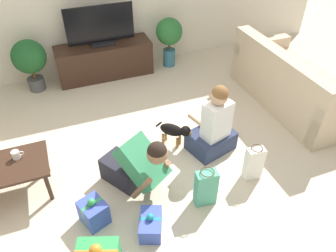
{
  "coord_description": "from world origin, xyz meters",
  "views": [
    {
      "loc": [
        -0.72,
        -2.54,
        2.76
      ],
      "look_at": [
        0.31,
        0.15,
        0.45
      ],
      "focal_mm": 35.0,
      "sensor_mm": 36.0,
      "label": 1
    }
  ],
  "objects_px": {
    "person_kneeling": "(136,165)",
    "dog": "(175,131)",
    "tv": "(100,28)",
    "tv_console": "(105,60)",
    "sofa_right": "(293,86)",
    "gift_bag_a": "(254,163)",
    "potted_plant_back_right": "(169,35)",
    "person_sitting": "(214,127)",
    "potted_plant_back_left": "(30,59)",
    "mug": "(16,155)",
    "gift_bag_b": "(206,188)",
    "gift_box_a": "(94,212)",
    "gift_box_c": "(151,224)"
  },
  "relations": [
    {
      "from": "person_kneeling",
      "to": "sofa_right",
      "type": "bearing_deg",
      "value": -15.25
    },
    {
      "from": "tv_console",
      "to": "person_kneeling",
      "type": "xyz_separation_m",
      "value": [
        -0.22,
        -2.54,
        0.08
      ]
    },
    {
      "from": "gift_bag_b",
      "to": "person_kneeling",
      "type": "bearing_deg",
      "value": 144.5
    },
    {
      "from": "gift_bag_a",
      "to": "dog",
      "type": "bearing_deg",
      "value": 126.35
    },
    {
      "from": "tv_console",
      "to": "sofa_right",
      "type": "bearing_deg",
      "value": -37.25
    },
    {
      "from": "sofa_right",
      "to": "gift_box_c",
      "type": "relative_size",
      "value": 5.37
    },
    {
      "from": "potted_plant_back_left",
      "to": "mug",
      "type": "bearing_deg",
      "value": -96.86
    },
    {
      "from": "person_sitting",
      "to": "gift_bag_b",
      "type": "bearing_deg",
      "value": 42.09
    },
    {
      "from": "gift_box_c",
      "to": "tv",
      "type": "bearing_deg",
      "value": 85.14
    },
    {
      "from": "tv_console",
      "to": "potted_plant_back_right",
      "type": "relative_size",
      "value": 1.8
    },
    {
      "from": "tv",
      "to": "dog",
      "type": "height_order",
      "value": "tv"
    },
    {
      "from": "gift_bag_a",
      "to": "gift_bag_b",
      "type": "bearing_deg",
      "value": -169.18
    },
    {
      "from": "gift_bag_b",
      "to": "gift_box_a",
      "type": "bearing_deg",
      "value": 171.09
    },
    {
      "from": "potted_plant_back_right",
      "to": "person_kneeling",
      "type": "distance_m",
      "value": 2.83
    },
    {
      "from": "dog",
      "to": "person_sitting",
      "type": "bearing_deg",
      "value": -76.48
    },
    {
      "from": "person_kneeling",
      "to": "gift_bag_a",
      "type": "xyz_separation_m",
      "value": [
        1.24,
        -0.3,
        -0.14
      ]
    },
    {
      "from": "dog",
      "to": "mug",
      "type": "relative_size",
      "value": 2.97
    },
    {
      "from": "tv_console",
      "to": "gift_box_a",
      "type": "distance_m",
      "value": 2.89
    },
    {
      "from": "gift_box_a",
      "to": "gift_bag_b",
      "type": "bearing_deg",
      "value": -8.91
    },
    {
      "from": "gift_bag_a",
      "to": "mug",
      "type": "xyz_separation_m",
      "value": [
        -2.36,
        0.78,
        0.24
      ]
    },
    {
      "from": "potted_plant_back_left",
      "to": "person_sitting",
      "type": "distance_m",
      "value": 2.93
    },
    {
      "from": "gift_box_c",
      "to": "potted_plant_back_left",
      "type": "bearing_deg",
      "value": 105.44
    },
    {
      "from": "sofa_right",
      "to": "mug",
      "type": "bearing_deg",
      "value": 94.46
    },
    {
      "from": "person_kneeling",
      "to": "dog",
      "type": "relative_size",
      "value": 2.31
    },
    {
      "from": "person_sitting",
      "to": "mug",
      "type": "bearing_deg",
      "value": -21.38
    },
    {
      "from": "person_kneeling",
      "to": "gift_box_c",
      "type": "height_order",
      "value": "person_kneeling"
    },
    {
      "from": "potted_plant_back_left",
      "to": "potted_plant_back_right",
      "type": "xyz_separation_m",
      "value": [
        2.21,
        0.0,
        0.04
      ]
    },
    {
      "from": "person_kneeling",
      "to": "dog",
      "type": "distance_m",
      "value": 0.83
    },
    {
      "from": "person_sitting",
      "to": "gift_bag_b",
      "type": "relative_size",
      "value": 2.07
    },
    {
      "from": "tv",
      "to": "person_kneeling",
      "type": "bearing_deg",
      "value": -95.03
    },
    {
      "from": "tv_console",
      "to": "potted_plant_back_right",
      "type": "distance_m",
      "value": 1.14
    },
    {
      "from": "person_sitting",
      "to": "gift_bag_a",
      "type": "distance_m",
      "value": 0.62
    },
    {
      "from": "potted_plant_back_right",
      "to": "dog",
      "type": "relative_size",
      "value": 2.35
    },
    {
      "from": "potted_plant_back_left",
      "to": "person_kneeling",
      "type": "xyz_separation_m",
      "value": [
        0.88,
        -2.49,
        -0.17
      ]
    },
    {
      "from": "person_kneeling",
      "to": "mug",
      "type": "height_order",
      "value": "person_kneeling"
    },
    {
      "from": "gift_box_c",
      "to": "mug",
      "type": "relative_size",
      "value": 3.08
    },
    {
      "from": "potted_plant_back_right",
      "to": "gift_box_c",
      "type": "distance_m",
      "value": 3.37
    },
    {
      "from": "tv_console",
      "to": "gift_box_a",
      "type": "xyz_separation_m",
      "value": [
        -0.74,
        -2.79,
        -0.14
      ]
    },
    {
      "from": "person_sitting",
      "to": "gift_bag_a",
      "type": "height_order",
      "value": "person_sitting"
    },
    {
      "from": "dog",
      "to": "gift_bag_a",
      "type": "height_order",
      "value": "gift_bag_a"
    },
    {
      "from": "potted_plant_back_left",
      "to": "mug",
      "type": "height_order",
      "value": "potted_plant_back_left"
    },
    {
      "from": "person_kneeling",
      "to": "gift_bag_a",
      "type": "bearing_deg",
      "value": -45.68
    },
    {
      "from": "mug",
      "to": "tv",
      "type": "bearing_deg",
      "value": 56.85
    },
    {
      "from": "potted_plant_back_left",
      "to": "dog",
      "type": "distance_m",
      "value": 2.51
    },
    {
      "from": "tv_console",
      "to": "gift_bag_a",
      "type": "bearing_deg",
      "value": -70.4
    },
    {
      "from": "gift_bag_b",
      "to": "tv",
      "type": "bearing_deg",
      "value": 97.13
    },
    {
      "from": "dog",
      "to": "gift_box_a",
      "type": "bearing_deg",
      "value": 168.01
    },
    {
      "from": "potted_plant_back_right",
      "to": "gift_bag_b",
      "type": "distance_m",
      "value": 3.02
    },
    {
      "from": "sofa_right",
      "to": "potted_plant_back_right",
      "type": "xyz_separation_m",
      "value": [
        -1.23,
        1.72,
        0.26
      ]
    },
    {
      "from": "sofa_right",
      "to": "mug",
      "type": "distance_m",
      "value": 3.69
    }
  ]
}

